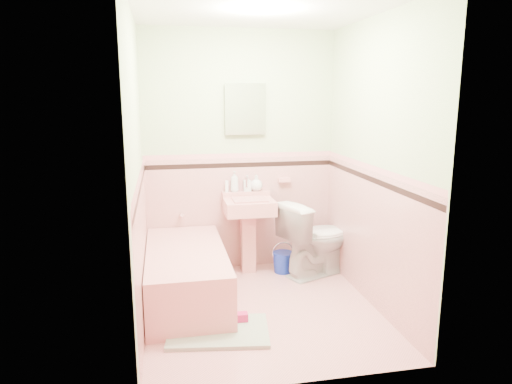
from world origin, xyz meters
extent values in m
plane|color=pink|center=(0.00, 0.00, 0.00)|extent=(2.20, 2.20, 0.00)
plane|color=white|center=(0.00, 0.00, 2.50)|extent=(2.20, 2.20, 0.00)
plane|color=#F3EBC6|center=(0.00, 1.10, 1.25)|extent=(2.50, 0.00, 2.50)
plane|color=#F3EBC6|center=(0.00, -1.10, 1.25)|extent=(2.50, 0.00, 2.50)
plane|color=#F3EBC6|center=(-1.00, 0.00, 1.25)|extent=(0.00, 2.50, 2.50)
plane|color=#F3EBC6|center=(1.00, 0.00, 1.25)|extent=(0.00, 2.50, 2.50)
plane|color=pink|center=(0.00, 1.09, 0.60)|extent=(2.00, 0.00, 2.00)
plane|color=pink|center=(0.00, -1.09, 0.60)|extent=(2.00, 0.00, 2.00)
plane|color=pink|center=(-0.99, 0.00, 0.60)|extent=(0.00, 2.20, 2.20)
plane|color=pink|center=(0.99, 0.00, 0.60)|extent=(0.00, 2.20, 2.20)
plane|color=black|center=(0.00, 1.08, 1.12)|extent=(2.00, 0.00, 2.00)
plane|color=black|center=(0.00, -1.08, 1.12)|extent=(2.00, 0.00, 2.00)
plane|color=black|center=(-0.98, 0.00, 1.12)|extent=(0.00, 2.20, 2.20)
plane|color=black|center=(0.98, 0.00, 1.12)|extent=(0.00, 2.20, 2.20)
plane|color=pink|center=(0.00, 1.08, 1.22)|extent=(2.00, 0.00, 2.00)
plane|color=pink|center=(0.00, -1.08, 1.22)|extent=(2.00, 0.00, 2.00)
plane|color=pink|center=(-0.98, 0.00, 1.22)|extent=(0.00, 2.20, 2.20)
plane|color=pink|center=(0.98, 0.00, 1.22)|extent=(0.00, 2.20, 2.20)
cube|color=#DB8885|center=(-0.63, 0.33, 0.23)|extent=(0.70, 1.50, 0.45)
cylinder|color=silver|center=(-0.63, 1.05, 0.63)|extent=(0.04, 0.12, 0.04)
cylinder|color=silver|center=(0.05, 1.00, 0.95)|extent=(0.02, 0.02, 0.10)
cube|color=white|center=(0.05, 1.07, 1.70)|extent=(0.39, 0.04, 0.48)
cube|color=#DB8885|center=(0.47, 1.06, 0.95)|extent=(0.13, 0.07, 0.04)
imported|color=#B2B2B2|center=(-0.07, 1.04, 0.96)|extent=(0.10, 0.10, 0.22)
imported|color=#B2B2B2|center=(0.06, 1.04, 0.93)|extent=(0.08, 0.08, 0.17)
imported|color=#B2B2B2|center=(0.16, 1.04, 0.93)|extent=(0.15, 0.15, 0.17)
cylinder|color=white|center=(-0.15, 1.04, 0.91)|extent=(0.04, 0.04, 0.12)
imported|color=white|center=(0.73, 0.70, 0.39)|extent=(0.88, 0.70, 0.79)
cube|color=#96A78B|center=(-0.42, -0.35, 0.02)|extent=(0.85, 0.63, 0.03)
cube|color=#BF1E59|center=(-0.25, -0.23, 0.06)|extent=(0.17, 0.08, 0.07)
camera|label=1|loc=(-0.79, -3.72, 1.84)|focal=32.81mm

